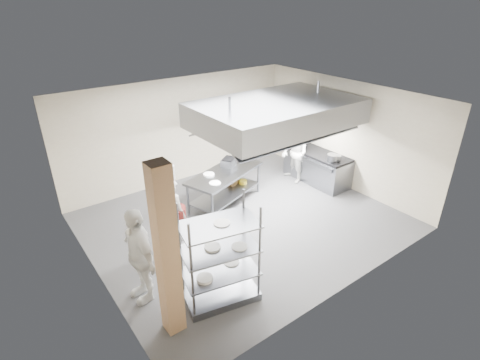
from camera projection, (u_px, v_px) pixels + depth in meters
floor at (244, 221)px, 9.18m from camera, size 7.00×7.00×0.00m
ceiling at (244, 100)px, 7.84m from camera, size 7.00×7.00×0.00m
wall_back at (181, 131)px, 10.66m from camera, size 7.00×0.00×7.00m
wall_left at (87, 213)px, 6.64m from camera, size 0.00×6.00×6.00m
wall_right at (344, 134)px, 10.38m from camera, size 0.00×6.00×6.00m
column at (167, 254)px, 5.59m from camera, size 0.30×0.30×3.00m
exhaust_hood at (277, 113)px, 9.09m from camera, size 4.00×2.50×0.60m
hood_strip_a at (247, 133)px, 8.75m from camera, size 1.60×0.12×0.04m
hood_strip_b at (302, 119)px, 9.72m from camera, size 1.60×0.12×0.04m
wall_shelf at (235, 121)px, 11.51m from camera, size 1.50×0.28×0.04m
island at (225, 188)px, 9.77m from camera, size 2.39×1.59×0.91m
island_worktop at (225, 173)px, 9.58m from camera, size 2.39×1.59×0.06m
island_undershelf at (225, 193)px, 9.84m from camera, size 2.19×1.44×0.04m
pass_rack at (220, 254)px, 6.44m from camera, size 1.44×1.02×1.95m
cooking_range at (317, 168)px, 11.00m from camera, size 0.80×2.00×0.84m
range_top at (318, 153)px, 10.80m from camera, size 0.78×1.96×0.06m
chef_head at (173, 215)px, 7.80m from camera, size 0.66×0.74×1.71m
chef_line at (295, 153)px, 10.79m from camera, size 0.85×0.99×1.76m
chef_plating at (139, 255)px, 6.50m from camera, size 0.47×1.09×1.85m
griddle at (229, 162)px, 9.87m from camera, size 0.51×0.49×0.20m
wicker_basket at (233, 181)px, 10.24m from camera, size 0.38×0.31×0.14m
stockpot at (332, 158)px, 10.16m from camera, size 0.30×0.30×0.20m
plate_stack at (220, 270)px, 6.59m from camera, size 0.28×0.28×0.05m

